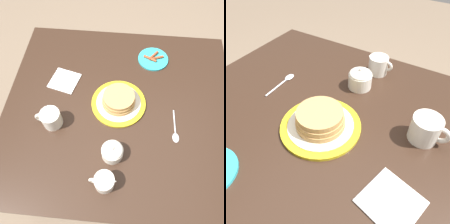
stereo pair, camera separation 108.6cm
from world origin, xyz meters
TOP-DOWN VIEW (x-y plane):
  - ground_plane at (0.00, 0.00)m, footprint 8.00×8.00m
  - dining_table at (0.00, 0.00)m, footprint 1.16×1.06m
  - pancake_plate at (0.01, -0.01)m, footprint 0.27×0.27m
  - side_plate_bacon at (-0.16, -0.33)m, footprint 0.17×0.17m
  - coffee_mug at (0.32, 0.12)m, footprint 0.12×0.09m
  - creamer_pitcher at (0.04, 0.38)m, footprint 0.12×0.08m
  - sugar_bowl at (0.02, 0.25)m, footprint 0.09×0.09m
  - napkin at (0.31, -0.13)m, footprint 0.17×0.17m
  - spoon at (-0.27, 0.12)m, footprint 0.03×0.17m

SIDE VIEW (x-z plane):
  - ground_plane at x=0.00m, z-range 0.00..0.00m
  - dining_table at x=0.00m, z-range 0.26..1.01m
  - napkin at x=0.31m, z-range 0.76..0.76m
  - spoon at x=-0.27m, z-range 0.75..0.76m
  - side_plate_bacon at x=-0.16m, z-range 0.75..0.77m
  - pancake_plate at x=0.01m, z-range 0.75..0.82m
  - sugar_bowl at x=0.02m, z-range 0.75..0.84m
  - creamer_pitcher at x=0.04m, z-range 0.75..0.84m
  - coffee_mug at x=0.32m, z-range 0.76..0.84m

